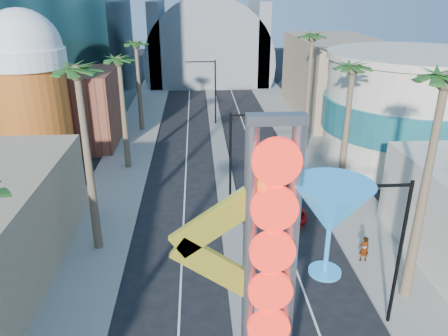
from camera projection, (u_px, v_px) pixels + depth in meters
sidewalk_west at (130, 149)px, 46.34m from camera, size 5.00×100.00×0.15m
sidewalk_east at (307, 146)px, 47.45m from camera, size 5.00×100.00×0.15m
median at (218, 139)px, 49.66m from camera, size 1.60×84.00×0.15m
brick_filler_west at (70, 107)px, 47.23m from camera, size 10.00×10.00×8.00m
filler_east at (334, 77)px, 57.95m from camera, size 10.00×20.00×10.00m
beer_mug at (29, 88)px, 38.33m from camera, size 7.00×7.00×14.50m
turquoise_building at (411, 110)px, 41.36m from camera, size 16.60×16.60×10.60m
canopy at (208, 57)px, 79.42m from camera, size 22.00×16.00×22.00m
neon_sign at (294, 266)px, 14.63m from camera, size 6.53×2.60×12.55m
streetlight_0 at (238, 155)px, 31.26m from camera, size 3.79×0.25×8.00m
streetlight_1 at (211, 86)px, 53.34m from camera, size 3.79×0.25×8.00m
streetlight_2 at (392, 242)px, 20.56m from camera, size 3.45×0.25×8.00m
palm_1 at (78, 85)px, 24.74m from camera, size 2.40×2.40×12.70m
palm_2 at (120, 68)px, 38.17m from camera, size 2.40×2.40×11.20m
palm_3 at (136, 50)px, 49.25m from camera, size 2.40×2.40×11.20m
palm_5 at (442, 97)px, 20.09m from camera, size 2.40×2.40×13.20m
palm_6 at (352, 77)px, 31.67m from camera, size 2.40×2.40×11.70m
palm_7 at (312, 45)px, 42.40m from camera, size 2.40×2.40×12.70m
red_pickup at (283, 204)px, 33.02m from camera, size 2.90×5.81×1.58m
pedestrian_a at (364, 249)px, 26.96m from camera, size 0.64×0.43×1.72m
pedestrian_b at (342, 196)px, 33.82m from camera, size 0.87×0.69×1.74m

